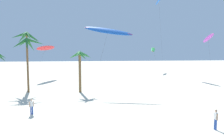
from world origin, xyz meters
TOP-DOWN VIEW (x-y plane):
  - palm_tree_2 at (-14.30, 29.02)m, footprint 4.75×4.30m
  - palm_tree_3 at (-15.12, 32.12)m, footprint 4.84×5.20m
  - palm_tree_4 at (-5.87, 27.87)m, footprint 3.81×3.95m
  - flying_kite_0 at (-14.41, 47.35)m, footprint 5.06×8.44m
  - flying_kite_1 at (17.32, 53.18)m, footprint 1.34×5.71m
  - flying_kite_2 at (-1.11, 28.87)m, footprint 8.30×11.70m
  - flying_kite_3 at (18.05, 59.27)m, footprint 4.06×8.17m
  - flying_kite_4 at (24.51, 39.32)m, footprint 5.01×8.69m
  - person_foreground_walker at (-10.89, 16.52)m, footprint 0.45×0.33m
  - person_near_left at (5.62, 9.71)m, footprint 0.21×0.51m

SIDE VIEW (x-z plane):
  - person_foreground_walker at x=-10.89m, z-range 0.08..1.75m
  - person_near_left at x=5.62m, z-range 0.09..1.84m
  - palm_tree_4 at x=-5.87m, z-range 2.12..8.92m
  - palm_tree_2 at x=-14.30m, z-range 2.89..11.85m
  - flying_kite_3 at x=18.05m, z-range 3.21..12.02m
  - flying_kite_0 at x=-14.41m, z-range 3.43..12.02m
  - palm_tree_3 at x=-15.12m, z-range 3.73..13.95m
  - flying_kite_4 at x=24.51m, z-range 4.40..15.60m
  - flying_kite_2 at x=-1.11m, z-range 4.47..15.95m
  - flying_kite_1 at x=17.32m, z-range 10.49..33.40m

